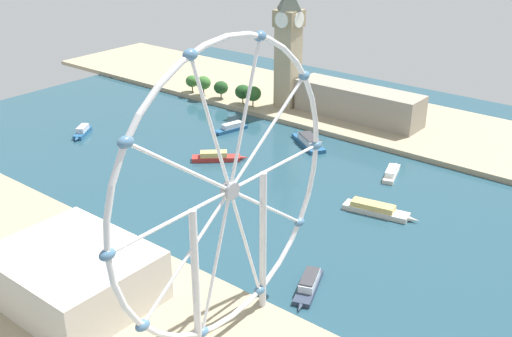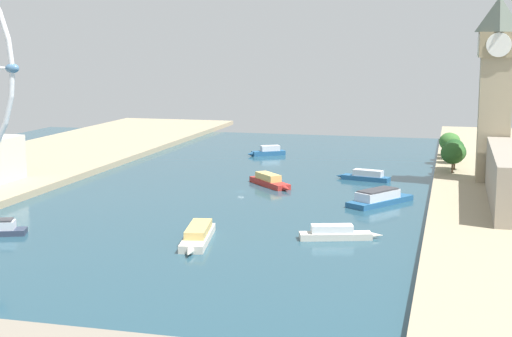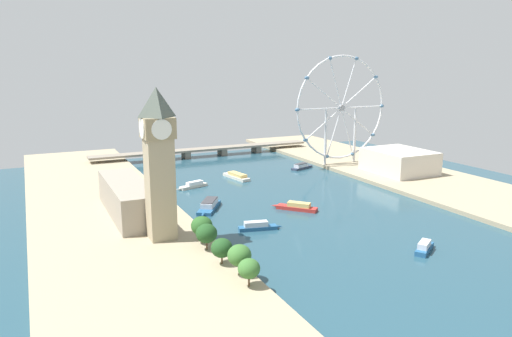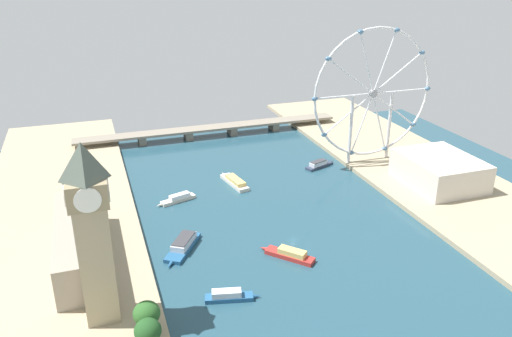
% 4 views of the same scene
% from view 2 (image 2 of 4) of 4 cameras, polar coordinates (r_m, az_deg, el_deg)
% --- Properties ---
extents(ground_plane, '(418.63, 418.63, 0.00)m').
position_cam_2_polar(ground_plane, '(325.04, -1.16, -1.74)').
color(ground_plane, '#234756').
extents(clock_tower, '(16.61, 16.61, 79.52)m').
position_cam_2_polar(clock_tower, '(345.04, 17.54, 5.92)').
color(clock_tower, tan).
rests_on(clock_tower, riverbank_left).
extents(tree_row_embankment, '(13.47, 66.32, 14.28)m').
position_cam_2_polar(tree_row_embankment, '(388.88, 14.53, 1.53)').
color(tree_row_embankment, '#513823').
rests_on(tree_row_embankment, riverbank_left).
extents(tour_boat_0, '(26.13, 10.53, 5.04)m').
position_cam_2_polar(tour_boat_0, '(354.35, 8.22, -0.56)').
color(tour_boat_0, '#235684').
rests_on(tour_boat_0, ground_plane).
extents(tour_boat_1, '(24.77, 33.50, 6.04)m').
position_cam_2_polar(tour_boat_1, '(303.39, 9.25, -2.18)').
color(tour_boat_1, '#235684').
rests_on(tour_boat_1, ground_plane).
extents(tour_boat_2, '(27.16, 12.18, 4.78)m').
position_cam_2_polar(tour_boat_2, '(247.70, 6.02, -4.86)').
color(tour_boat_2, beige).
rests_on(tour_boat_2, ground_plane).
extents(tour_boat_4, '(24.30, 26.15, 5.31)m').
position_cam_2_polar(tour_boat_4, '(337.79, 1.04, -0.95)').
color(tour_boat_4, '#B22D28').
rests_on(tour_boat_4, ground_plane).
extents(tour_boat_5, '(20.55, 15.23, 5.55)m').
position_cam_2_polar(tour_boat_5, '(429.65, 0.91, 1.29)').
color(tour_boat_5, '#235684').
rests_on(tour_boat_5, ground_plane).
extents(tour_boat_6, '(12.94, 36.05, 4.91)m').
position_cam_2_polar(tour_boat_6, '(244.10, -4.39, -5.01)').
color(tour_boat_6, beige).
rests_on(tour_boat_6, ground_plane).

